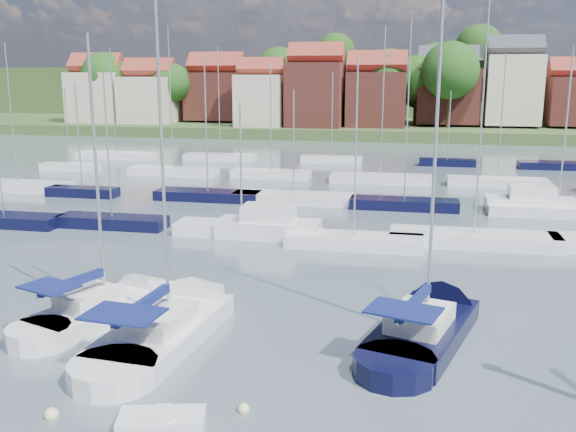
# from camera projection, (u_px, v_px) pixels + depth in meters

# --- Properties ---
(ground) EXTENTS (260.00, 260.00, 0.00)m
(ground) POSITION_uv_depth(u_px,v_px,m) (370.00, 189.00, 61.84)
(ground) COLOR #4C5E68
(ground) RESTS_ON ground
(sailboat_left) EXTENTS (5.89, 10.34, 13.72)m
(sailboat_left) POSITION_uv_depth(u_px,v_px,m) (115.00, 306.00, 29.93)
(sailboat_left) COLOR silver
(sailboat_left) RESTS_ON ground
(sailboat_centre) EXTENTS (4.28, 12.61, 16.79)m
(sailboat_centre) POSITION_uv_depth(u_px,v_px,m) (180.00, 319.00, 28.36)
(sailboat_centre) COLOR silver
(sailboat_centre) RESTS_ON ground
(sailboat_navy) EXTENTS (6.25, 12.14, 16.25)m
(sailboat_navy) POSITION_uv_depth(u_px,v_px,m) (432.00, 321.00, 28.11)
(sailboat_navy) COLOR black
(sailboat_navy) RESTS_ON ground
(tender) EXTENTS (2.96, 1.89, 0.59)m
(tender) POSITION_uv_depth(u_px,v_px,m) (162.00, 421.00, 20.32)
(tender) COLOR silver
(tender) RESTS_ON ground
(buoy_b) EXTENTS (0.48, 0.48, 0.48)m
(buoy_b) POSITION_uv_depth(u_px,v_px,m) (52.00, 418.00, 20.96)
(buoy_b) COLOR beige
(buoy_b) RESTS_ON ground
(buoy_c) EXTENTS (0.47, 0.47, 0.47)m
(buoy_c) POSITION_uv_depth(u_px,v_px,m) (123.00, 381.00, 23.44)
(buoy_c) COLOR #D85914
(buoy_c) RESTS_ON ground
(buoy_d) EXTENTS (0.41, 0.41, 0.41)m
(buoy_d) POSITION_uv_depth(u_px,v_px,m) (244.00, 412.00, 21.31)
(buoy_d) COLOR beige
(buoy_d) RESTS_ON ground
(buoy_e) EXTENTS (0.55, 0.55, 0.55)m
(buoy_e) POSITION_uv_depth(u_px,v_px,m) (397.00, 317.00, 29.60)
(buoy_e) COLOR #D85914
(buoy_e) RESTS_ON ground
(marina_field) EXTENTS (79.62, 41.41, 15.93)m
(marina_field) POSITION_uv_depth(u_px,v_px,m) (387.00, 195.00, 56.73)
(marina_field) COLOR silver
(marina_field) RESTS_ON ground
(far_shore_town) EXTENTS (212.46, 90.00, 22.27)m
(far_shore_town) POSITION_uv_depth(u_px,v_px,m) (411.00, 100.00, 148.96)
(far_shore_town) COLOR #3D542A
(far_shore_town) RESTS_ON ground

